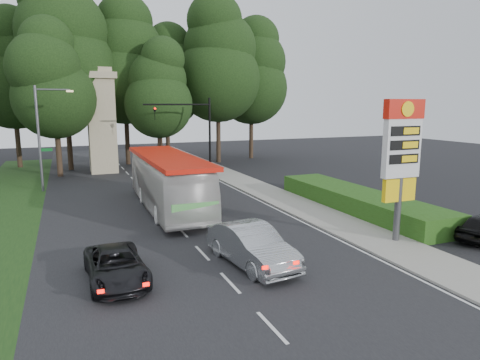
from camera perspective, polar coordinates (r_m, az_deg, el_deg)
name	(u,v)px	position (r m, az deg, el deg)	size (l,w,h in m)	color
ground	(235,289)	(16.03, -0.68, -14.28)	(120.00, 120.00, 0.00)	black
road_surface	(164,212)	(26.96, -10.12, -4.27)	(14.00, 80.00, 0.02)	black
sidewalk_right	(285,200)	(29.83, 6.06, -2.68)	(3.00, 80.00, 0.12)	gray
grass_verge_left	(3,205)	(32.54, -29.07, -2.93)	(5.00, 50.00, 0.02)	#193814
hedge	(357,201)	(28.04, 15.39, -2.68)	(3.00, 14.00, 1.20)	#234312
gas_station_pylon	(402,151)	(21.43, 20.75, 3.62)	(2.10, 0.45, 6.85)	#59595E
traffic_signal_mast	(196,126)	(39.22, -5.91, 7.17)	(6.10, 0.35, 7.20)	black
streetlight_signs	(42,134)	(35.70, -24.94, 5.64)	(2.75, 0.98, 8.00)	#59595E
monument	(102,120)	(43.75, -17.98, 7.60)	(3.00, 3.00, 10.05)	tan
tree_west_near	(12,71)	(50.92, -28.16, 12.73)	(8.40, 8.40, 16.50)	#2D2116
tree_center_left	(63,48)	(46.91, -22.55, 15.94)	(10.08, 10.08, 19.80)	#2D2116
tree_center_right	(124,63)	(49.20, -15.24, 14.86)	(9.24, 9.24, 18.15)	#2D2116
tree_east_near	(166,78)	(51.94, -9.83, 13.30)	(8.12, 8.12, 15.95)	#2D2116
tree_east_mid	(218,61)	(49.61, -2.99, 15.53)	(9.52, 9.52, 18.70)	#2D2116
tree_far_east	(251,73)	(53.21, 1.53, 14.08)	(8.68, 8.68, 17.05)	#2D2116
tree_monument_left	(53,81)	(42.65, -23.62, 12.02)	(7.28, 7.28, 14.30)	#2D2116
tree_monument_right	(158,90)	(44.01, -10.84, 11.70)	(6.72, 6.72, 13.20)	#2D2116
transit_bus	(168,182)	(27.44, -9.55, -0.32)	(2.91, 12.44, 3.46)	silver
sedan_silver	(251,245)	(17.91, 1.54, -8.71)	(1.79, 5.12, 1.69)	#A1A4A8
suv_charcoal	(116,266)	(17.04, -16.20, -10.92)	(2.06, 4.48, 1.24)	black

